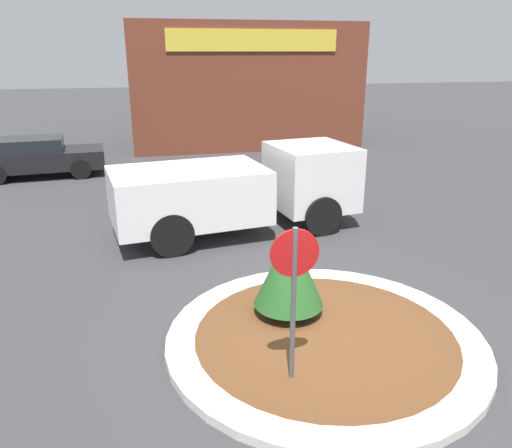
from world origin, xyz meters
TOP-DOWN VIEW (x-y plane):
  - ground_plane at (0.00, 0.00)m, footprint 120.00×120.00m
  - traffic_island at (0.00, 0.00)m, footprint 4.99×4.99m
  - stop_sign at (-0.83, -0.90)m, footprint 0.65×0.07m
  - island_shrub at (-0.36, 0.79)m, footprint 1.18×1.18m
  - utility_truck at (-0.27, 5.40)m, footprint 6.31×2.99m
  - storefront_building at (2.43, 18.49)m, footprint 10.59×6.07m
  - parked_sedan_black at (-6.23, 12.77)m, footprint 4.60×2.19m

SIDE VIEW (x-z plane):
  - ground_plane at x=0.00m, z-range 0.00..0.00m
  - traffic_island at x=0.00m, z-range 0.00..0.14m
  - parked_sedan_black at x=-6.23m, z-range 0.02..1.45m
  - island_shrub at x=-0.36m, z-range 0.23..1.73m
  - utility_truck at x=-0.27m, z-range 0.08..2.15m
  - stop_sign at x=-0.83m, z-range 0.43..2.74m
  - storefront_building at x=2.43m, z-range 0.00..5.59m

